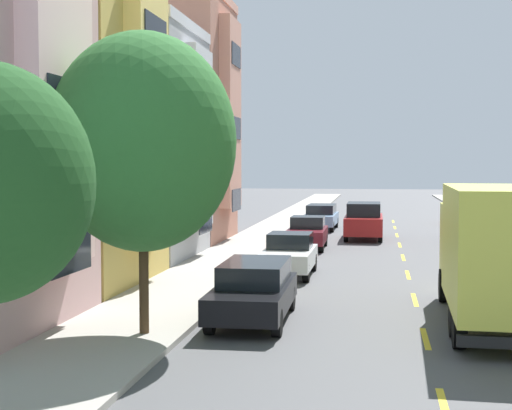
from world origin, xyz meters
TOP-DOWN VIEW (x-y plane):
  - ground_plane at (0.00, 30.00)m, footprint 160.00×160.00m
  - sidewalk_left at (-7.10, 28.00)m, footprint 3.20×120.00m
  - lane_centerline_dashes at (0.00, 24.50)m, footprint 0.14×47.20m
  - townhouse_fourth_dove_grey at (-14.82, 24.87)m, footprint 13.06×6.78m
  - townhouse_fifth_terracotta at (-14.50, 31.84)m, footprint 12.41×6.78m
  - street_tree_second at (-6.40, 10.94)m, footprint 4.27×4.27m
  - delivery_box_truck at (1.79, 13.56)m, footprint 2.60×7.82m
  - parked_wagon_black at (-4.23, 13.35)m, footprint 1.89×4.72m
  - parked_hatchback_white at (-4.23, 21.21)m, footprint 1.77×4.01m
  - parked_hatchback_burgundy at (-4.35, 29.71)m, footprint 1.77×4.01m
  - parked_suv_navy at (4.36, 35.71)m, footprint 1.99×4.82m
  - parked_sedan_charcoal at (4.29, 29.68)m, footprint 1.89×4.54m
  - parked_hatchback_orange at (4.36, 44.97)m, footprint 1.77×4.01m
  - parked_wagon_sky at (-4.45, 40.00)m, footprint 1.93×4.74m
  - moving_red_sedan at (-1.80, 34.64)m, footprint 1.95×4.80m

SIDE VIEW (x-z plane):
  - ground_plane at x=0.00m, z-range 0.00..0.00m
  - lane_centerline_dashes at x=0.00m, z-range 0.00..0.01m
  - sidewalk_left at x=-7.10m, z-range 0.00..0.14m
  - parked_sedan_charcoal at x=4.29m, z-range 0.03..1.46m
  - parked_hatchback_white at x=-4.23m, z-range 0.01..1.51m
  - parked_hatchback_burgundy at x=-4.35m, z-range 0.01..1.51m
  - parked_hatchback_orange at x=4.36m, z-range 0.01..1.51m
  - parked_wagon_black at x=-4.23m, z-range 0.05..1.55m
  - parked_wagon_sky at x=-4.45m, z-range 0.05..1.55m
  - parked_suv_navy at x=4.36m, z-range 0.02..1.95m
  - moving_red_sedan at x=-1.80m, z-range 0.02..1.95m
  - delivery_box_truck at x=1.79m, z-range 0.22..3.70m
  - street_tree_second at x=-6.40m, z-range 1.08..7.97m
  - townhouse_fourth_dove_grey at x=-14.82m, z-range -0.20..9.64m
  - townhouse_fifth_terracotta at x=-14.50m, z-range -0.20..12.29m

